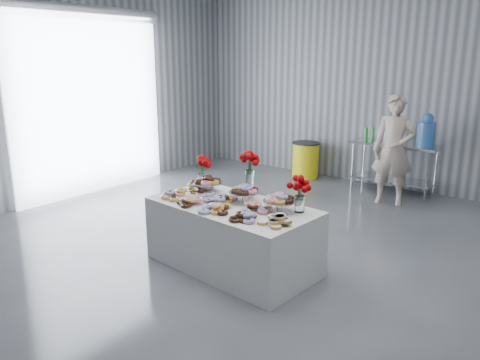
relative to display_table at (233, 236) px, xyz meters
The scene contains 16 objects.
ground 0.38m from the display_table, 42.43° to the right, with size 9.00×9.00×0.00m, color #3C3E44.
room_walls 2.28m from the display_table, behind, with size 8.04×9.04×4.02m.
display_table is the anchor object (origin of this frame).
prep_table 4.09m from the display_table, 84.83° to the left, with size 1.50×0.60×0.90m.
donut_mounds 0.42m from the display_table, 90.00° to the right, with size 1.80×0.80×0.09m, color gold, non-canonical shape.
cake_stand_left 0.77m from the display_table, 160.10° to the left, with size 0.36×0.36×0.17m.
cake_stand_mid 0.54m from the display_table, 66.92° to the left, with size 0.36×0.36×0.17m.
cake_stand_right 0.77m from the display_table, 10.61° to the left, with size 0.36×0.36×0.17m.
danish_pile 0.88m from the display_table, 15.95° to the right, with size 0.48×0.48×0.11m, color white, non-canonical shape.
bouquet_left 1.04m from the display_table, 156.92° to the left, with size 0.26×0.26×0.42m.
bouquet_right 1.02m from the display_table, 18.55° to the left, with size 0.26×0.26×0.42m.
bouquet_center 0.83m from the display_table, 93.49° to the left, with size 0.26×0.26×0.57m.
water_jug 4.23m from the display_table, 77.96° to the left, with size 0.28×0.28×0.55m.
drink_bottles 4.02m from the display_table, 89.30° to the left, with size 0.54×0.08×0.27m, color #268C33, non-canonical shape.
person 3.54m from the display_table, 80.80° to the left, with size 0.65×0.43×1.79m, color #CC8C93.
trash_barrel 4.30m from the display_table, 108.82° to the left, with size 0.55×0.55×0.71m.
Camera 1 is at (3.08, -3.86, 2.37)m, focal length 35.00 mm.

